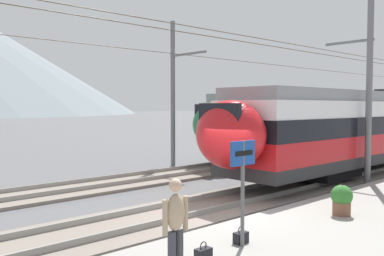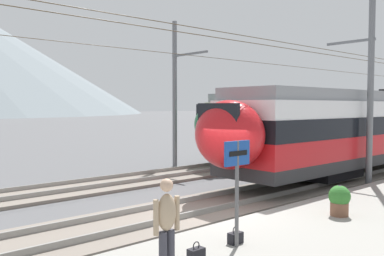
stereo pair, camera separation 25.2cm
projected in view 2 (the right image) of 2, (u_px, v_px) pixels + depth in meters
The scene contains 12 objects.
ground_plane at pixel (212, 219), 11.86m from camera, with size 400.00×400.00×0.00m, color #565659.
platform_slab at pixel (362, 254), 8.57m from camera, with size 120.00×6.40×0.33m, color gray.
track_near at pixel (190, 211), 12.56m from camera, with size 120.00×3.00×0.28m.
track_far at pixel (99, 185), 16.63m from camera, with size 120.00×3.00×0.28m.
train_far_track at pixel (355, 120), 30.28m from camera, with size 29.93×2.91×4.27m.
catenary_mast_mid at pixel (368, 81), 16.34m from camera, with size 47.34×2.03×8.04m.
catenary_mast_far_side at pixel (177, 90), 21.85m from camera, with size 47.34×2.62×7.62m.
platform_sign at pixel (237, 169), 8.49m from camera, with size 0.70×0.08×2.17m.
passenger_walking at pixel (167, 223), 6.89m from camera, with size 0.53×0.22×1.69m.
handbag_beside_passenger at pixel (196, 255), 7.73m from camera, with size 0.32×0.18×0.38m.
handbag_near_sign at pixel (235, 238), 8.76m from camera, with size 0.32×0.18×0.36m.
potted_plant_platform_edge at pixel (339, 199), 10.96m from camera, with size 0.56×0.56×0.80m.
Camera 2 is at (-8.20, -8.38, 3.20)m, focal length 39.20 mm.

